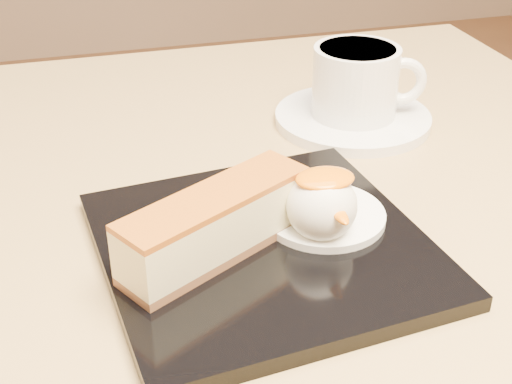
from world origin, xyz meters
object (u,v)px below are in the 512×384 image
object	(u,v)px
dessert_plate	(264,248)
coffee_cup	(358,80)
cheesecake	(216,224)
ice_cream_scoop	(322,206)
saucer	(353,118)
table	(241,372)

from	to	relation	value
dessert_plate	coffee_cup	distance (m)	0.24
dessert_plate	cheesecake	xyz separation A→B (m)	(-0.03, -0.00, 0.03)
ice_cream_scoop	saucer	xyz separation A→B (m)	(0.10, 0.19, -0.03)
table	ice_cream_scoop	distance (m)	0.20
dessert_plate	cheesecake	distance (m)	0.05
ice_cream_scoop	coffee_cup	bearing A→B (deg)	60.92
ice_cream_scoop	table	bearing A→B (deg)	132.72
table	ice_cream_scoop	world-z (taller)	ice_cream_scoop
table	dessert_plate	distance (m)	0.17
coffee_cup	cheesecake	bearing A→B (deg)	-118.45
ice_cream_scoop	saucer	world-z (taller)	ice_cream_scoop
saucer	coffee_cup	world-z (taller)	coffee_cup
cheesecake	saucer	bearing A→B (deg)	17.98
ice_cream_scoop	dessert_plate	bearing A→B (deg)	172.87
dessert_plate	saucer	distance (m)	0.24
cheesecake	coffee_cup	distance (m)	0.26
coffee_cup	saucer	bearing A→B (deg)	180.00
dessert_plate	ice_cream_scoop	distance (m)	0.05
cheesecake	coffee_cup	bearing A→B (deg)	17.58
cheesecake	saucer	size ratio (longest dim) A/B	0.95
cheesecake	coffee_cup	size ratio (longest dim) A/B	1.33
ice_cream_scoop	saucer	bearing A→B (deg)	61.45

